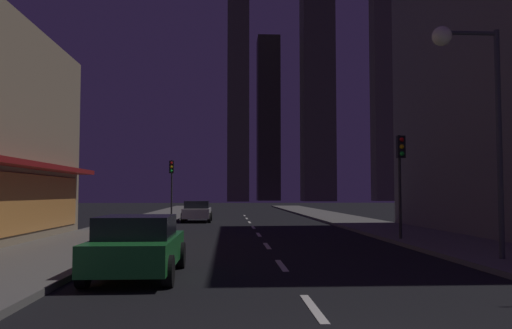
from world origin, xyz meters
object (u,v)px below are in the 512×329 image
at_px(traffic_light_near_right, 401,163).
at_px(traffic_light_far_left, 172,176).
at_px(car_parked_near, 138,246).
at_px(street_lamp_right, 470,84).
at_px(fire_hydrant_far_left, 136,225).
at_px(car_parked_far, 197,211).

xyz_separation_m(traffic_light_near_right, traffic_light_far_left, (-11.00, 16.48, 0.00)).
xyz_separation_m(car_parked_near, traffic_light_near_right, (9.10, 7.97, 2.45)).
height_order(traffic_light_near_right, traffic_light_far_left, same).
bearing_deg(car_parked_near, street_lamp_right, 10.80).
bearing_deg(fire_hydrant_far_left, traffic_light_far_left, 88.02).
height_order(fire_hydrant_far_left, street_lamp_right, street_lamp_right).
relative_size(fire_hydrant_far_left, traffic_light_near_right, 0.16).
relative_size(car_parked_near, fire_hydrant_far_left, 6.48).
xyz_separation_m(fire_hydrant_far_left, street_lamp_right, (11.28, -11.13, 4.61)).
distance_m(car_parked_near, fire_hydrant_far_left, 13.05).
bearing_deg(street_lamp_right, traffic_light_far_left, 115.57).
xyz_separation_m(car_parked_far, street_lamp_right, (8.98, -21.67, 4.33)).
distance_m(fire_hydrant_far_left, street_lamp_right, 16.51).
distance_m(fire_hydrant_far_left, traffic_light_far_left, 11.92).
xyz_separation_m(car_parked_far, traffic_light_far_left, (-1.90, 1.06, 2.45)).
bearing_deg(car_parked_far, traffic_light_far_left, 150.80).
xyz_separation_m(car_parked_near, fire_hydrant_far_left, (-2.30, 12.85, -0.29)).
bearing_deg(traffic_light_far_left, street_lamp_right, -64.43).
bearing_deg(traffic_light_near_right, car_parked_near, -138.79).
height_order(car_parked_far, traffic_light_near_right, traffic_light_near_right).
height_order(car_parked_near, car_parked_far, same).
xyz_separation_m(car_parked_near, traffic_light_far_left, (-1.90, 24.45, 2.45)).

